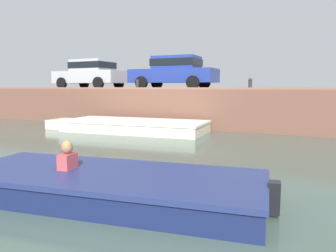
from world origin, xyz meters
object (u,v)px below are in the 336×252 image
at_px(motorboat_passing, 95,184).
at_px(mooring_bollard_west, 137,84).
at_px(car_left_inner_blue, 175,71).
at_px(mooring_bollard_mid, 250,83).
at_px(car_leftmost_silver, 91,73).
at_px(boat_moored_west_cream, 129,126).

height_order(motorboat_passing, mooring_bollard_west, mooring_bollard_west).
bearing_deg(motorboat_passing, mooring_bollard_west, 116.11).
height_order(car_left_inner_blue, mooring_bollard_mid, car_left_inner_blue).
bearing_deg(car_leftmost_silver, mooring_bollard_west, -19.92).
height_order(motorboat_passing, mooring_bollard_mid, mooring_bollard_mid).
bearing_deg(car_leftmost_silver, boat_moored_west_cream, -36.60).
bearing_deg(mooring_bollard_west, mooring_bollard_mid, 0.00).
relative_size(car_left_inner_blue, mooring_bollard_mid, 9.37).
xyz_separation_m(boat_moored_west_cream, car_leftmost_silver, (-4.30, 3.20, 2.31)).
relative_size(car_left_inner_blue, mooring_bollard_west, 9.37).
height_order(boat_moored_west_cream, motorboat_passing, motorboat_passing).
relative_size(motorboat_passing, mooring_bollard_mid, 13.74).
bearing_deg(car_leftmost_silver, motorboat_passing, -51.96).
xyz_separation_m(car_leftmost_silver, car_left_inner_blue, (4.92, 0.00, -0.00)).
relative_size(car_leftmost_silver, car_left_inner_blue, 0.95).
bearing_deg(boat_moored_west_cream, car_leftmost_silver, 143.40).
relative_size(boat_moored_west_cream, car_leftmost_silver, 1.75).
relative_size(boat_moored_west_cream, mooring_bollard_west, 15.63).
xyz_separation_m(car_left_inner_blue, mooring_bollard_mid, (3.84, -1.32, -0.61)).
bearing_deg(car_left_inner_blue, motorboat_passing, -73.19).
bearing_deg(mooring_bollard_mid, car_left_inner_blue, 160.99).
distance_m(boat_moored_west_cream, motorboat_passing, 7.98).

